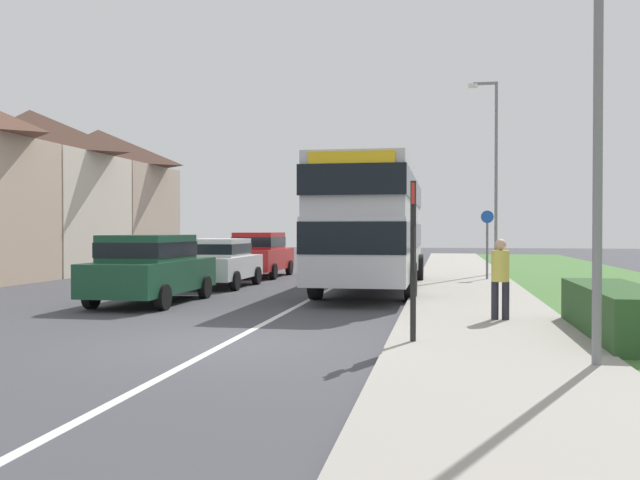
{
  "coord_description": "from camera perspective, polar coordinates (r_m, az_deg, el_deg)",
  "views": [
    {
      "loc": [
        3.45,
        -10.55,
        1.85
      ],
      "look_at": [
        0.55,
        5.5,
        1.6
      ],
      "focal_mm": 38.3,
      "sensor_mm": 36.0,
      "label": 1
    }
  ],
  "objects": [
    {
      "name": "street_lamp_mid",
      "position": [
        27.69,
        14.29,
        6.06
      ],
      "size": [
        1.14,
        0.2,
        7.63
      ],
      "color": "slate",
      "rests_on": "ground_plane"
    },
    {
      "name": "cycle_route_sign",
      "position": [
        24.62,
        13.8,
        -0.14
      ],
      "size": [
        0.44,
        0.08,
        2.52
      ],
      "color": "slate",
      "rests_on": "ground_plane"
    },
    {
      "name": "lane_marking_centre",
      "position": [
        18.96,
        -0.31,
        -4.71
      ],
      "size": [
        0.14,
        60.0,
        0.01
      ],
      "primitive_type": "cube",
      "color": "silver",
      "rests_on": "ground_plane"
    },
    {
      "name": "house_terrace_far_side",
      "position": [
        31.39,
        -23.06,
        3.74
      ],
      "size": [
        6.47,
        17.3,
        6.92
      ],
      "color": "#C1A88E",
      "rests_on": "ground_plane"
    },
    {
      "name": "ground_plane",
      "position": [
        11.25,
        -7.87,
        -8.59
      ],
      "size": [
        120.0,
        120.0,
        0.0
      ],
      "primitive_type": "plane",
      "color": "#424247"
    },
    {
      "name": "pavement_near_side",
      "position": [
        16.66,
        12.8,
        -5.31
      ],
      "size": [
        3.2,
        68.0,
        0.12
      ],
      "primitive_type": "cube",
      "color": "#9E998E",
      "rests_on": "ground_plane"
    },
    {
      "name": "double_decker_bus",
      "position": [
        20.66,
        4.49,
        1.68
      ],
      "size": [
        2.8,
        10.33,
        3.7
      ],
      "color": "#BCBCC1",
      "rests_on": "ground_plane"
    },
    {
      "name": "parked_car_white",
      "position": [
        22.13,
        -8.48,
        -1.69
      ],
      "size": [
        2.01,
        3.91,
        1.56
      ],
      "color": "silver",
      "rests_on": "ground_plane"
    },
    {
      "name": "roadside_hedge",
      "position": [
        12.34,
        23.63,
        -5.71
      ],
      "size": [
        1.1,
        4.22,
        0.9
      ],
      "primitive_type": "cube",
      "color": "#2D5128",
      "rests_on": "ground_plane"
    },
    {
      "name": "pedestrian_at_stop",
      "position": [
        13.55,
        14.84,
        -2.85
      ],
      "size": [
        0.34,
        0.34,
        1.67
      ],
      "color": "#23232D",
      "rests_on": "ground_plane"
    },
    {
      "name": "parked_car_red",
      "position": [
        26.72,
        -5.0,
        -1.07
      ],
      "size": [
        1.87,
        4.31,
        1.74
      ],
      "color": "#B21E1E",
      "rests_on": "ground_plane"
    },
    {
      "name": "parked_car_dark_green",
      "position": [
        17.55,
        -13.97,
        -2.12
      ],
      "size": [
        1.98,
        4.49,
        1.72
      ],
      "color": "#19472D",
      "rests_on": "ground_plane"
    },
    {
      "name": "street_lamp_near",
      "position": [
        9.78,
        21.68,
        17.47
      ],
      "size": [
        1.14,
        0.2,
        8.18
      ],
      "color": "slate",
      "rests_on": "ground_plane"
    },
    {
      "name": "bus_stop_sign",
      "position": [
        10.64,
        7.79,
        -0.79
      ],
      "size": [
        0.09,
        0.52,
        2.6
      ],
      "color": "black",
      "rests_on": "ground_plane"
    }
  ]
}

